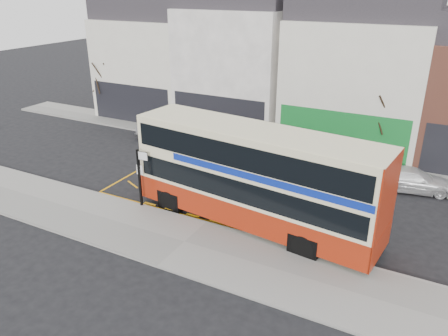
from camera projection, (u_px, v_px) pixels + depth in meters
The scene contains 15 objects.
ground at pixel (210, 221), 21.25m from camera, with size 120.00×120.00×0.00m, color black.
pavement at pixel (184, 243), 19.34m from camera, with size 40.00×4.00×0.15m, color gray.
kerb at pixel (206, 223), 20.91m from camera, with size 40.00×0.15×0.15m, color gray.
far_pavement at pixel (288, 149), 30.18m from camera, with size 50.00×3.00×0.15m, color gray.
road_markings at pixel (225, 207), 22.55m from camera, with size 14.00×3.40×0.01m, color orange, non-canonical shape.
terrace_far_left at pixel (157, 57), 37.33m from camera, with size 8.00×8.01×10.80m.
terrace_left at pixel (242, 58), 33.73m from camera, with size 8.00×8.01×11.80m.
terrace_green_shop at pixel (360, 72), 29.98m from camera, with size 9.00×8.01×11.30m.
double_decker_bus at pixel (255, 177), 20.02m from camera, with size 12.18×4.12×4.77m.
bus_stop_post at pixel (140, 172), 21.74m from camera, with size 0.77×0.14×3.07m.
car_silver at pixel (165, 132), 31.53m from camera, with size 1.81×4.50×1.53m, color #ADADB2.
car_grey at pixel (274, 151), 27.92m from camera, with size 1.59×4.57×1.51m, color #3E4246.
car_white at pixel (412, 180), 24.18m from camera, with size 1.79×4.40×1.28m, color white.
street_tree_left at pixel (103, 68), 36.26m from camera, with size 2.81×2.81×6.06m.
street_tree_right at pixel (385, 102), 26.82m from camera, with size 2.68×2.68×5.79m.
Camera 1 is at (9.21, -16.10, 10.71)m, focal length 35.00 mm.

